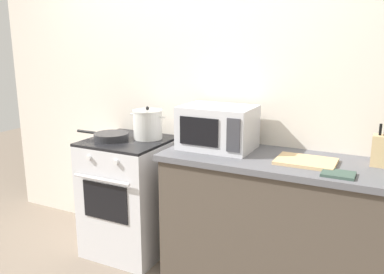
{
  "coord_description": "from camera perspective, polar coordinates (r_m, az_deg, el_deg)",
  "views": [
    {
      "loc": [
        1.44,
        -1.86,
        1.66
      ],
      "look_at": [
        0.2,
        0.6,
        1.0
      ],
      "focal_mm": 37.77,
      "sensor_mm": 36.0,
      "label": 1
    }
  ],
  "objects": [
    {
      "name": "cutting_board",
      "position": [
        2.61,
        15.78,
        -3.33
      ],
      "size": [
        0.36,
        0.26,
        0.02
      ],
      "primitive_type": "cube",
      "color": "tan",
      "rests_on": "countertop_right"
    },
    {
      "name": "countertop_right",
      "position": [
        2.65,
        13.82,
        -3.6
      ],
      "size": [
        1.7,
        0.6,
        0.04
      ],
      "primitive_type": "cube",
      "color": "#59595E",
      "rests_on": "lower_cabinet_right"
    },
    {
      "name": "frying_pan",
      "position": [
        3.16,
        -11.42,
        0.12
      ],
      "size": [
        0.46,
        0.26,
        0.05
      ],
      "color": "#28282B",
      "rests_on": "stove"
    },
    {
      "name": "microwave",
      "position": [
        2.82,
        3.65,
        1.37
      ],
      "size": [
        0.5,
        0.37,
        0.3
      ],
      "color": "silver",
      "rests_on": "countertop_right"
    },
    {
      "name": "knife_block",
      "position": [
        2.68,
        25.39,
        -1.73
      ],
      "size": [
        0.13,
        0.1,
        0.28
      ],
      "color": "tan",
      "rests_on": "countertop_right"
    },
    {
      "name": "stock_pot",
      "position": [
        3.12,
        -6.27,
        1.8
      ],
      "size": [
        0.31,
        0.23,
        0.25
      ],
      "color": "silver",
      "rests_on": "stove"
    },
    {
      "name": "stove",
      "position": [
        3.27,
        -8.78,
        -8.2
      ],
      "size": [
        0.6,
        0.64,
        0.92
      ],
      "color": "silver",
      "rests_on": "ground_plane"
    },
    {
      "name": "lower_cabinet_right",
      "position": [
        2.82,
        13.28,
        -12.57
      ],
      "size": [
        1.64,
        0.56,
        0.88
      ],
      "primitive_type": "cube",
      "color": "#4C4238",
      "rests_on": "ground_plane"
    },
    {
      "name": "oven_mitt",
      "position": [
        2.43,
        19.95,
        -4.94
      ],
      "size": [
        0.18,
        0.14,
        0.02
      ],
      "primitive_type": "cube",
      "color": "#384C42",
      "rests_on": "countertop_right"
    },
    {
      "name": "back_wall",
      "position": [
        3.08,
        4.74,
        5.78
      ],
      "size": [
        4.4,
        0.1,
        2.5
      ],
      "primitive_type": "cube",
      "color": "silver",
      "rests_on": "ground_plane"
    }
  ]
}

